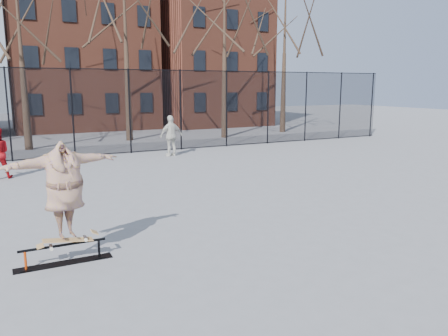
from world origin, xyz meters
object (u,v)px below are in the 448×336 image
skateboard (68,240)px  bystander_white (171,136)px  skater (65,190)px  skate_rail (64,256)px

skateboard → bystander_white: bystander_white is taller
skater → skate_rail: bearing=165.6°
bystander_white → skate_rail: bearing=54.4°
skater → skateboard: bearing=165.6°
skateboard → bystander_white: (6.03, 10.86, 0.51)m
skate_rail → bystander_white: bearing=60.6°
skateboard → bystander_white: 12.44m
skateboard → skater: skater is taller
skater → bystander_white: (6.03, 10.86, -0.43)m
skater → bystander_white: size_ratio=1.15×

